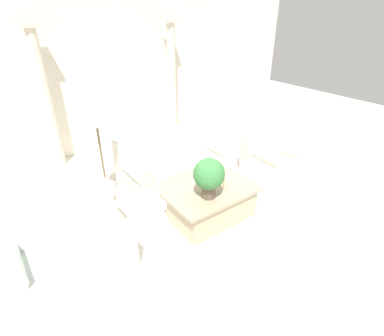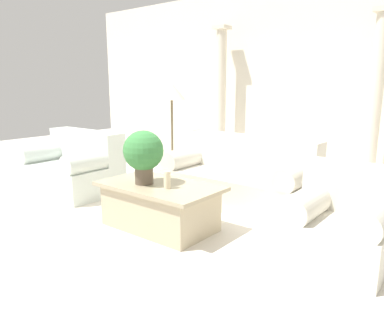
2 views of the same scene
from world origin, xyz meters
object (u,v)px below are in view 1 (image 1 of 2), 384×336
Objects in this scene: coffee_table at (212,204)px; armchair at (270,155)px; sofa_long at (174,161)px; floor_lamp at (96,121)px; potted_plant at (209,175)px; loveseat at (63,244)px.

coffee_table is 1.83m from armchair.
sofa_long is 1.34m from coffee_table.
sofa_long is at bearing 151.36° from armchair.
coffee_table is 0.84× the size of floor_lamp.
floor_lamp reaches higher than armchair.
potted_plant is 0.67× the size of armchair.
sofa_long reaches higher than armchair.
loveseat is 1.75m from floor_lamp.
sofa_long is 3.37× the size of potted_plant.
floor_lamp is at bearing 48.60° from loveseat.
floor_lamp is (-1.05, 1.39, 1.09)m from coffee_table.
floor_lamp is at bearing 127.07° from coffee_table.
sofa_long is 2.27× the size of armchair.
floor_lamp is (-0.90, 1.47, 0.52)m from potted_plant.
floor_lamp is 1.82× the size of armchair.
sofa_long and loveseat have the same top height.
sofa_long is at bearing -3.21° from floor_lamp.
potted_plant is 0.37× the size of floor_lamp.
coffee_table is (2.01, -0.31, -0.11)m from loveseat.
potted_plant is at bearing -11.81° from loveseat.
potted_plant is (-0.15, -0.08, 0.58)m from coffee_table.
loveseat is 2.46× the size of potted_plant.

